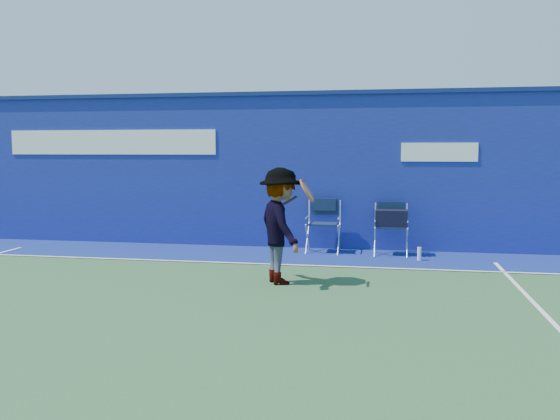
% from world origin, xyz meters
% --- Properties ---
extents(ground, '(80.00, 80.00, 0.00)m').
position_xyz_m(ground, '(0.00, 0.00, 0.00)').
color(ground, '#2D552F').
rests_on(ground, ground).
extents(stadium_wall, '(24.00, 0.50, 3.08)m').
position_xyz_m(stadium_wall, '(-0.00, 5.20, 1.55)').
color(stadium_wall, navy).
rests_on(stadium_wall, ground).
extents(out_of_bounds_strip, '(24.00, 1.80, 0.01)m').
position_xyz_m(out_of_bounds_strip, '(0.00, 4.10, 0.00)').
color(out_of_bounds_strip, navy).
rests_on(out_of_bounds_strip, ground).
extents(court_lines, '(24.00, 12.00, 0.01)m').
position_xyz_m(court_lines, '(0.00, 0.60, 0.01)').
color(court_lines, white).
rests_on(court_lines, out_of_bounds_strip).
extents(directors_chair_left, '(0.60, 0.56, 1.01)m').
position_xyz_m(directors_chair_left, '(1.47, 4.60, 0.33)').
color(directors_chair_left, silver).
rests_on(directors_chair_left, ground).
extents(directors_chair_right, '(0.58, 0.52, 0.97)m').
position_xyz_m(directors_chair_right, '(2.73, 4.51, 0.41)').
color(directors_chair_right, silver).
rests_on(directors_chair_right, ground).
extents(water_bottle, '(0.07, 0.07, 0.24)m').
position_xyz_m(water_bottle, '(3.23, 4.03, 0.12)').
color(water_bottle, white).
rests_on(water_bottle, ground).
extents(tennis_player, '(1.09, 1.26, 1.69)m').
position_xyz_m(tennis_player, '(1.13, 1.87, 0.85)').
color(tennis_player, '#EA4738').
rests_on(tennis_player, ground).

